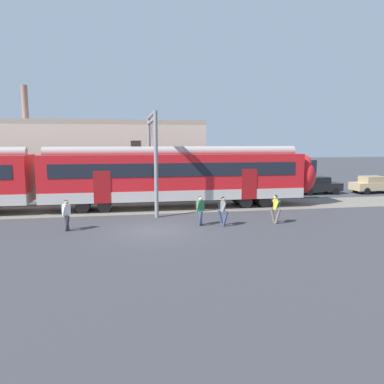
% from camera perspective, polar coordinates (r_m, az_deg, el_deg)
% --- Properties ---
extents(ground_plane, '(160.00, 160.00, 0.00)m').
position_cam_1_polar(ground_plane, '(19.97, -5.67, -5.89)').
color(ground_plane, '#38383D').
extents(track_bed, '(80.00, 4.40, 0.01)m').
position_cam_1_polar(track_bed, '(27.53, -25.91, -2.84)').
color(track_bed, slate).
rests_on(track_bed, ground).
extents(pedestrian_white, '(0.50, 0.68, 1.67)m').
position_cam_1_polar(pedestrian_white, '(20.75, -18.62, -2.95)').
color(pedestrian_white, '#28282D').
rests_on(pedestrian_white, ground).
extents(pedestrian_green, '(0.52, 0.71, 1.67)m').
position_cam_1_polar(pedestrian_green, '(20.91, 1.26, -2.45)').
color(pedestrian_green, navy).
rests_on(pedestrian_green, ground).
extents(pedestrian_grey, '(0.58, 0.64, 1.67)m').
position_cam_1_polar(pedestrian_grey, '(20.82, 4.68, -2.53)').
color(pedestrian_grey, navy).
rests_on(pedestrian_grey, ground).
extents(pedestrian_yellow, '(0.58, 0.65, 1.67)m').
position_cam_1_polar(pedestrian_yellow, '(21.92, 12.67, -2.17)').
color(pedestrian_yellow, '#6B6051').
rests_on(pedestrian_yellow, ground).
extents(parked_car_black, '(4.05, 1.85, 1.54)m').
position_cam_1_polar(parked_car_black, '(35.24, 18.63, 0.99)').
color(parked_car_black, black).
rests_on(parked_car_black, ground).
extents(parked_car_tan, '(4.08, 1.91, 1.54)m').
position_cam_1_polar(parked_car_tan, '(37.75, 25.86, 1.05)').
color(parked_car_tan, tan).
rests_on(parked_car_tan, ground).
extents(catenary_gantry, '(0.24, 6.64, 6.53)m').
position_cam_1_polar(catenary_gantry, '(26.11, -6.10, 6.88)').
color(catenary_gantry, gray).
rests_on(catenary_gantry, ground).
extents(background_building, '(18.27, 5.00, 9.20)m').
position_cam_1_polar(background_building, '(33.24, -14.44, 4.96)').
color(background_building, beige).
rests_on(background_building, ground).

